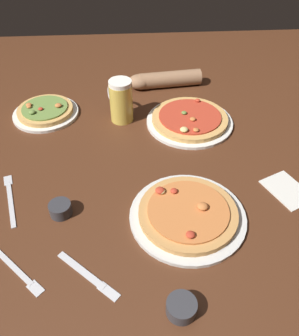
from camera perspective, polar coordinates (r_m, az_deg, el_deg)
ground_plane at (r=1.18m, az=0.00°, el=-1.26°), size 2.40×2.40×0.03m
pizza_plate_near at (r=1.03m, az=6.24°, el=-7.44°), size 0.34×0.34×0.05m
pizza_plate_far at (r=1.39m, az=6.55°, el=7.82°), size 0.34×0.34×0.05m
pizza_plate_side at (r=1.49m, az=-16.60°, el=8.84°), size 0.26×0.26×0.05m
beer_mug_dark at (r=1.37m, az=-4.73°, el=10.89°), size 0.10×0.14×0.17m
ramekin_sauce at (r=0.87m, az=5.22°, el=-21.68°), size 0.07×0.07×0.04m
ramekin_butter at (r=1.06m, az=-14.31°, el=-6.48°), size 0.07×0.07×0.04m
napkin_folded at (r=1.19m, az=21.57°, el=-3.30°), size 0.16×0.18×0.01m
fork_left at (r=0.99m, az=-20.99°, el=-15.07°), size 0.17×0.17×0.01m
knife_right at (r=0.94m, az=-10.02°, el=-16.79°), size 0.17×0.15×0.01m
fork_spare at (r=1.16m, az=-21.76°, el=-4.61°), size 0.09×0.22×0.01m
diner_arm at (r=1.62m, az=2.02°, el=14.16°), size 0.33×0.11×0.07m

